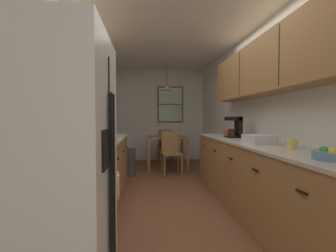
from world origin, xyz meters
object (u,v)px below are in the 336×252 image
Objects in this scene: dining_table at (167,141)px; coffee_maker at (235,127)px; table_serving_bowl at (165,135)px; mug_spare at (226,132)px; stove_range at (77,196)px; storage_canister at (92,135)px; fruit_bowl at (332,155)px; dining_chair_near at (171,151)px; mug_by_coffeemaker at (291,144)px; trash_bin at (129,162)px; microwave_over_range at (62,67)px; dish_rack at (259,139)px; refrigerator at (49,175)px; dining_chair_far at (165,144)px.

coffee_maker reaches higher than dining_table.
dining_table is at bearing 49.41° from table_serving_bowl.
stove_range is at bearing -141.01° from mug_spare.
storage_canister is 2.35m from fruit_bowl.
storage_canister reaches higher than dining_chair_near.
coffee_maker is at bearing 90.87° from mug_by_coffeemaker.
microwave_over_range is at bearing -99.07° from trash_bin.
storage_canister is at bearing 172.49° from dish_rack.
microwave_over_range is at bearing -111.71° from dining_table.
stove_range is 1.22× the size of dining_chair_near.
refrigerator is at bearing -163.47° from mug_by_coffeemaker.
dining_chair_far is 1.54m from trash_bin.
dining_chair_near reaches higher than dining_table.
microwave_over_range reaches higher than fruit_bowl.
mug_spare is at bearing 38.99° from stove_range.
dish_rack is at bearing 29.47° from refrigerator.
dining_chair_near is at bearing 103.49° from fruit_bowl.
table_serving_bowl is (-0.85, 2.78, -0.17)m from dish_rack.
mug_by_coffeemaker is (2.14, -0.13, -0.71)m from microwave_over_range.
dining_table is 8.48× the size of mug_by_coffeemaker.
dining_chair_near is 0.92m from trash_bin.
microwave_over_range is 2.59× the size of fruit_bowl.
dining_chair_far is 4.55m from fruit_bowl.
coffee_maker is (2.01, 1.15, 0.60)m from stove_range.
mug_spare is at bearing 26.64° from storage_canister.
dining_chair_near is at bearing 109.52° from dish_rack.
storage_canister is at bearing 80.27° from microwave_over_range.
dish_rack is at bearing -76.94° from dining_chair_far.
fruit_bowl is at bearing 1.48° from refrigerator.
dining_chair_near is at bearing 1.67° from trash_bin.
storage_canister is at bearing -165.46° from coffee_maker.
mug_spare is 2.33m from fruit_bowl.
dining_table is 1.80m from mug_spare.
mug_by_coffeemaker is 0.92× the size of mug_spare.
microwave_over_range is 3.58m from dining_table.
dining_table is 0.62m from dining_chair_far.
storage_canister is 1.14× the size of table_serving_bowl.
microwave_over_range is 2.26m from mug_by_coffeemaker.
dining_chair_far is at bearing 71.29° from microwave_over_range.
dining_chair_far is at bearing 69.60° from storage_canister.
stove_range is at bearing -114.62° from dining_chair_near.
stove_range is 3.97m from dining_chair_far.
storage_canister is at bearing 146.68° from fruit_bowl.
dining_chair_far is 2.65× the size of dish_rack.
mug_by_coffeemaker is at bearing -89.13° from coffee_maker.
dining_table is 3.78× the size of fruit_bowl.
fruit_bowl is at bearing -17.73° from microwave_over_range.
table_serving_bowl is at bearing -94.62° from dining_chair_far.
storage_canister reaches higher than dining_chair_far.
stove_range is at bearing 94.17° from refrigerator.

